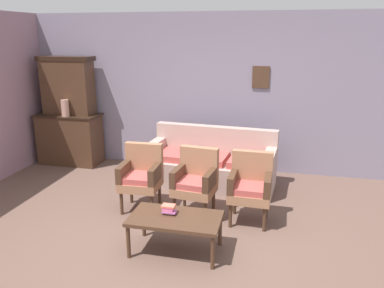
{
  "coord_description": "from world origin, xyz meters",
  "views": [
    {
      "loc": [
        1.23,
        -3.87,
        2.34
      ],
      "look_at": [
        0.07,
        1.13,
        0.85
      ],
      "focal_mm": 35.57,
      "sensor_mm": 36.0,
      "label": 1
    }
  ],
  "objects_px": {
    "armchair_by_doorway": "(196,179)",
    "book_stack_on_table": "(169,209)",
    "vase_on_cabinet": "(65,108)",
    "coffee_table": "(175,221)",
    "armchair_near_cabinet": "(141,174)",
    "armchair_near_couch_end": "(250,185)",
    "floral_couch": "(211,165)",
    "side_cabinet": "(70,139)"
  },
  "relations": [
    {
      "from": "armchair_near_cabinet",
      "to": "coffee_table",
      "type": "relative_size",
      "value": 0.9
    },
    {
      "from": "floral_couch",
      "to": "armchair_by_doorway",
      "type": "bearing_deg",
      "value": -90.41
    },
    {
      "from": "armchair_near_couch_end",
      "to": "armchair_near_cabinet",
      "type": "bearing_deg",
      "value": 178.73
    },
    {
      "from": "armchair_by_doorway",
      "to": "coffee_table",
      "type": "xyz_separation_m",
      "value": [
        -0.02,
        -0.94,
        -0.12
      ]
    },
    {
      "from": "floral_couch",
      "to": "coffee_table",
      "type": "xyz_separation_m",
      "value": [
        -0.02,
        -2.02,
        0.05
      ]
    },
    {
      "from": "vase_on_cabinet",
      "to": "floral_couch",
      "type": "relative_size",
      "value": 0.14
    },
    {
      "from": "floral_couch",
      "to": "coffee_table",
      "type": "distance_m",
      "value": 2.03
    },
    {
      "from": "vase_on_cabinet",
      "to": "floral_couch",
      "type": "distance_m",
      "value": 2.8
    },
    {
      "from": "armchair_near_cabinet",
      "to": "armchair_by_doorway",
      "type": "relative_size",
      "value": 1.0
    },
    {
      "from": "side_cabinet",
      "to": "armchair_near_cabinet",
      "type": "height_order",
      "value": "side_cabinet"
    },
    {
      "from": "vase_on_cabinet",
      "to": "book_stack_on_table",
      "type": "relative_size",
      "value": 1.81
    },
    {
      "from": "armchair_by_doorway",
      "to": "side_cabinet",
      "type": "bearing_deg",
      "value": 150.31
    },
    {
      "from": "side_cabinet",
      "to": "armchair_near_couch_end",
      "type": "xyz_separation_m",
      "value": [
        3.45,
        -1.58,
        0.03
      ]
    },
    {
      "from": "floral_couch",
      "to": "armchair_near_couch_end",
      "type": "xyz_separation_m",
      "value": [
        0.71,
        -1.11,
        0.17
      ]
    },
    {
      "from": "side_cabinet",
      "to": "floral_couch",
      "type": "distance_m",
      "value": 2.79
    },
    {
      "from": "vase_on_cabinet",
      "to": "armchair_by_doorway",
      "type": "bearing_deg",
      "value": -27.43
    },
    {
      "from": "vase_on_cabinet",
      "to": "book_stack_on_table",
      "type": "xyz_separation_m",
      "value": [
        2.57,
        -2.26,
        -0.61
      ]
    },
    {
      "from": "coffee_table",
      "to": "armchair_near_couch_end",
      "type": "bearing_deg",
      "value": 51.36
    },
    {
      "from": "side_cabinet",
      "to": "coffee_table",
      "type": "distance_m",
      "value": 3.69
    },
    {
      "from": "armchair_near_cabinet",
      "to": "armchair_by_doorway",
      "type": "distance_m",
      "value": 0.76
    },
    {
      "from": "armchair_by_doorway",
      "to": "coffee_table",
      "type": "height_order",
      "value": "armchair_by_doorway"
    },
    {
      "from": "side_cabinet",
      "to": "floral_couch",
      "type": "relative_size",
      "value": 0.56
    },
    {
      "from": "coffee_table",
      "to": "armchair_near_cabinet",
      "type": "bearing_deg",
      "value": 128.03
    },
    {
      "from": "armchair_near_cabinet",
      "to": "book_stack_on_table",
      "type": "bearing_deg",
      "value": -53.61
    },
    {
      "from": "vase_on_cabinet",
      "to": "coffee_table",
      "type": "bearing_deg",
      "value": -41.19
    },
    {
      "from": "armchair_near_couch_end",
      "to": "coffee_table",
      "type": "distance_m",
      "value": 1.18
    },
    {
      "from": "armchair_by_doorway",
      "to": "book_stack_on_table",
      "type": "distance_m",
      "value": 0.88
    },
    {
      "from": "side_cabinet",
      "to": "coffee_table",
      "type": "relative_size",
      "value": 1.16
    },
    {
      "from": "floral_couch",
      "to": "vase_on_cabinet",
      "type": "bearing_deg",
      "value": 173.58
    },
    {
      "from": "vase_on_cabinet",
      "to": "armchair_by_doorway",
      "type": "xyz_separation_m",
      "value": [
        2.67,
        -1.39,
        -0.58
      ]
    },
    {
      "from": "floral_couch",
      "to": "armchair_near_couch_end",
      "type": "bearing_deg",
      "value": -57.26
    },
    {
      "from": "side_cabinet",
      "to": "armchair_by_doorway",
      "type": "height_order",
      "value": "side_cabinet"
    },
    {
      "from": "vase_on_cabinet",
      "to": "armchair_near_cabinet",
      "type": "relative_size",
      "value": 0.33
    },
    {
      "from": "armchair_near_couch_end",
      "to": "coffee_table",
      "type": "height_order",
      "value": "armchair_near_couch_end"
    },
    {
      "from": "vase_on_cabinet",
      "to": "book_stack_on_table",
      "type": "height_order",
      "value": "vase_on_cabinet"
    },
    {
      "from": "armchair_by_doorway",
      "to": "coffee_table",
      "type": "relative_size",
      "value": 0.9
    },
    {
      "from": "side_cabinet",
      "to": "floral_couch",
      "type": "height_order",
      "value": "side_cabinet"
    },
    {
      "from": "armchair_by_doorway",
      "to": "armchair_near_couch_end",
      "type": "distance_m",
      "value": 0.72
    },
    {
      "from": "floral_couch",
      "to": "armchair_near_cabinet",
      "type": "bearing_deg",
      "value": -125.65
    },
    {
      "from": "side_cabinet",
      "to": "coffee_table",
      "type": "xyz_separation_m",
      "value": [
        2.72,
        -2.5,
        -0.09
      ]
    },
    {
      "from": "floral_couch",
      "to": "book_stack_on_table",
      "type": "bearing_deg",
      "value": -93.4
    },
    {
      "from": "vase_on_cabinet",
      "to": "armchair_near_cabinet",
      "type": "height_order",
      "value": "vase_on_cabinet"
    }
  ]
}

